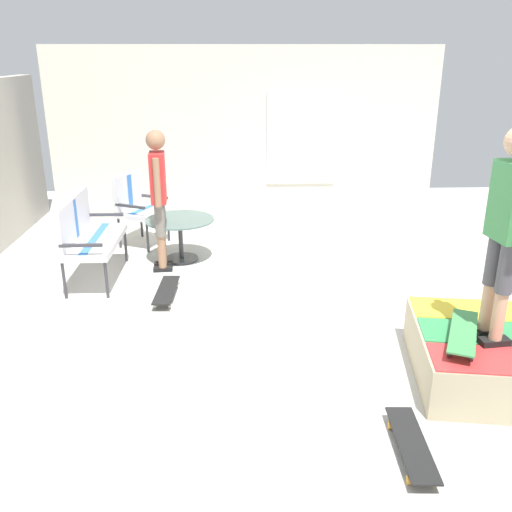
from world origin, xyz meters
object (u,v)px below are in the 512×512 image
object	(u,v)px
skateboard_by_bench	(166,290)
skateboard_on_ramp	(463,332)
patio_bench	(85,231)
patio_chair_near_house	(136,202)
person_watching	(159,190)
patio_table	(180,231)
skate_ramp	(488,355)
person_skater	(507,222)
skateboard_spare	(412,444)

from	to	relation	value
skateboard_by_bench	skateboard_on_ramp	xyz separation A→B (m)	(-1.90, -2.61, 0.43)
patio_bench	patio_chair_near_house	xyz separation A→B (m)	(1.32, -0.39, -0.00)
patio_bench	skateboard_by_bench	distance (m)	1.29
person_watching	patio_table	bearing A→B (deg)	-34.24
skate_ramp	patio_table	world-z (taller)	patio_table
skate_ramp	person_watching	bearing A→B (deg)	49.09
skate_ramp	patio_chair_near_house	size ratio (longest dim) A/B	1.84
skateboard_by_bench	skateboard_on_ramp	distance (m)	3.26
patio_bench	patio_table	xyz separation A→B (m)	(0.61, -1.08, -0.21)
skateboard_on_ramp	person_skater	bearing A→B (deg)	-81.64
skate_ramp	skateboard_spare	xyz separation A→B (m)	(-0.93, 0.93, -0.13)
patio_bench	patio_table	distance (m)	1.25
patio_chair_near_house	patio_table	bearing A→B (deg)	-136.27
patio_bench	person_skater	bearing A→B (deg)	-122.69
skateboard_spare	person_watching	bearing A→B (deg)	30.75
skate_ramp	person_skater	bearing A→B (deg)	143.93
patio_chair_near_house	skateboard_on_ramp	distance (m)	5.01
person_skater	patio_chair_near_house	bearing A→B (deg)	42.36
person_watching	person_skater	xyz separation A→B (m)	(-2.77, -2.98, 0.39)
patio_bench	patio_table	bearing A→B (deg)	-60.61
skateboard_spare	skateboard_by_bench	bearing A→B (deg)	36.48
patio_table	skateboard_by_bench	distance (m)	1.25
person_watching	skateboard_on_ramp	size ratio (longest dim) A/B	2.17
person_watching	person_skater	world-z (taller)	person_skater
person_skater	skateboard_spare	bearing A→B (deg)	134.14
person_skater	skateboard_spare	xyz separation A→B (m)	(-0.82, 0.85, -1.34)
patio_table	skateboard_by_bench	size ratio (longest dim) A/B	1.11
skate_ramp	skateboard_by_bench	bearing A→B (deg)	58.97
skateboard_on_ramp	patio_table	bearing A→B (deg)	39.27
skateboard_spare	skateboard_on_ramp	distance (m)	1.09
skateboard_by_bench	skateboard_on_ramp	bearing A→B (deg)	-126.15
person_watching	person_skater	distance (m)	4.09
skateboard_on_ramp	person_watching	bearing A→B (deg)	44.47
skateboard_by_bench	skateboard_on_ramp	world-z (taller)	skateboard_on_ramp
person_watching	person_skater	size ratio (longest dim) A/B	1.03
skate_ramp	skateboard_on_ramp	xyz separation A→B (m)	(-0.15, 0.31, 0.30)
person_watching	patio_bench	bearing A→B (deg)	109.04
person_skater	skateboard_on_ramp	world-z (taller)	person_skater
skate_ramp	patio_bench	bearing A→B (deg)	59.06
skate_ramp	patio_chair_near_house	bearing A→B (deg)	43.91
skateboard_spare	skateboard_on_ramp	world-z (taller)	skateboard_on_ramp
skateboard_spare	patio_bench	bearing A→B (deg)	42.37
person_skater	skateboard_on_ramp	bearing A→B (deg)	98.36
person_watching	skateboard_spare	world-z (taller)	person_watching
skate_ramp	person_watching	size ratio (longest dim) A/B	1.07
skate_ramp	person_watching	world-z (taller)	person_watching
patio_chair_near_house	patio_table	size ratio (longest dim) A/B	1.13
skate_ramp	patio_bench	size ratio (longest dim) A/B	1.50
skateboard_by_bench	skateboard_spare	distance (m)	3.35
patio_bench	skateboard_by_bench	world-z (taller)	patio_bench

